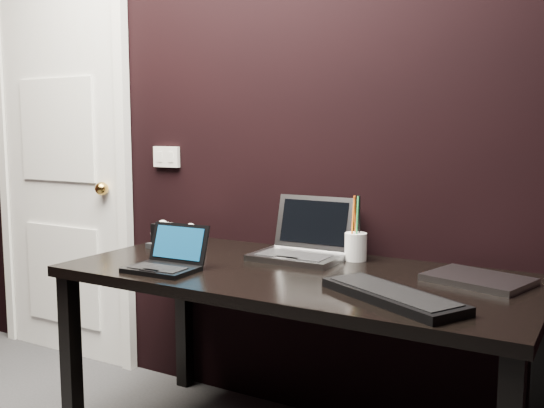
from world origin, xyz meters
The scene contains 11 objects.
wall_back centered at (0.00, 1.80, 1.30)m, with size 4.00×4.00×0.00m, color black.
door centered at (-1.35, 1.78, 1.04)m, with size 0.99×0.10×2.14m.
wall_switch centered at (-0.62, 1.79, 1.12)m, with size 0.15×0.02×0.10m.
desk centered at (0.30, 1.40, 0.66)m, with size 1.70×0.80×0.74m.
netbook centered at (-0.12, 1.18, 0.77)m, with size 0.26×0.23×0.16m.
silver_laptop centered at (0.22, 1.61, 0.79)m, with size 0.34×0.31×0.24m.
ext_keyboard centered at (0.73, 1.21, 0.76)m, with size 0.51×0.38×0.03m.
closed_laptop centered at (0.91, 1.56, 0.75)m, with size 0.37×0.31×0.02m.
desk_phone centered at (-0.42, 1.61, 0.78)m, with size 0.22×0.18×0.11m.
mobile_phone centered at (-0.43, 1.48, 0.78)m, with size 0.07×0.06×0.10m.
pen_cup centered at (0.42, 1.68, 0.80)m, with size 0.11×0.11×0.26m.
Camera 1 is at (1.31, -0.51, 1.25)m, focal length 40.00 mm.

